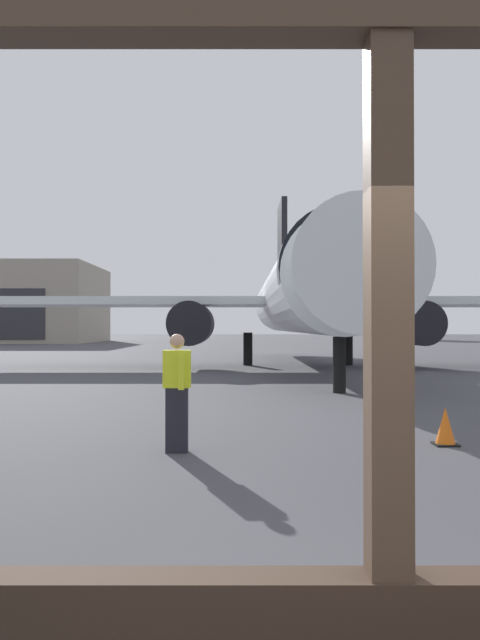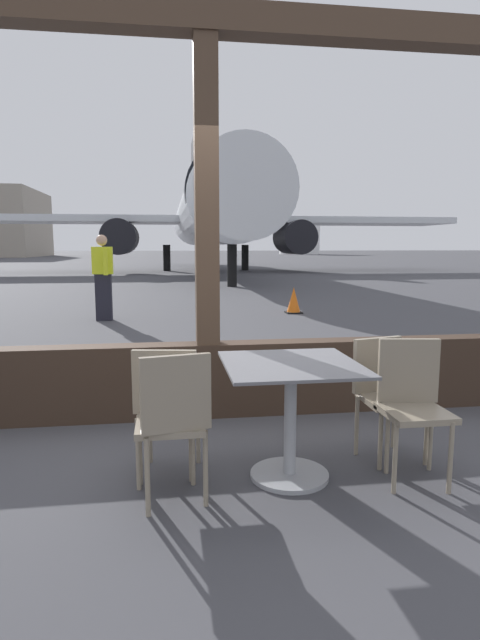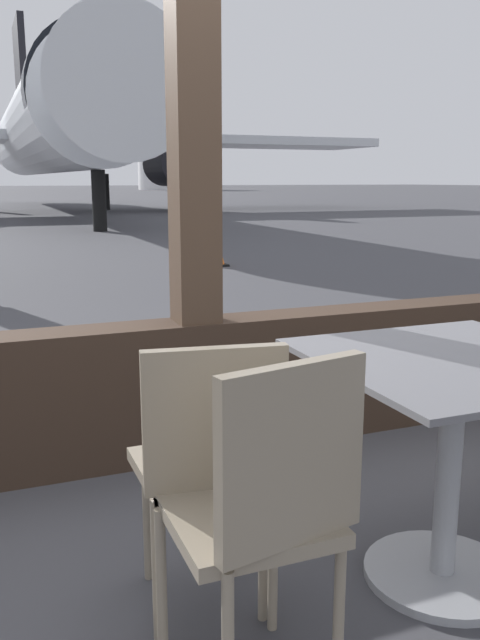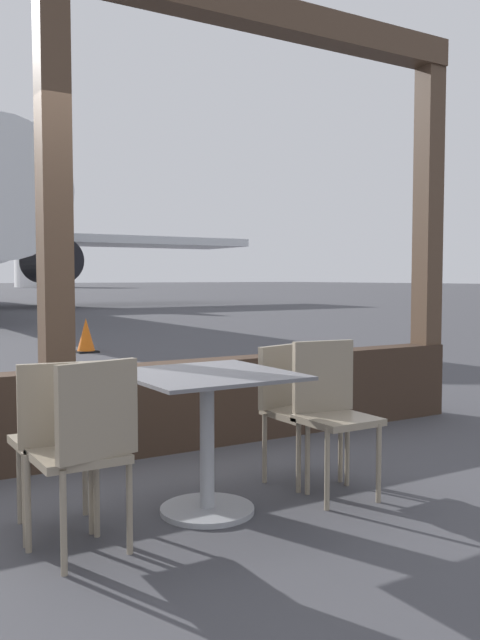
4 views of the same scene
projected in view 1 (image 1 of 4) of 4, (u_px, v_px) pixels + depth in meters
ground_plane at (248, 354)px, 42.98m from camera, size 220.00×220.00×0.00m
window_frame at (386, 455)px, 3.00m from camera, size 7.25×0.24×3.47m
airplane at (299, 295)px, 28.50m from camera, size 29.02×29.41×10.00m
ground_crew_worker at (174, 391)px, 9.23m from camera, size 0.40×0.54×1.74m
traffic_cone at (442, 427)px, 9.79m from camera, size 0.36×0.36×0.59m
fuel_storage_tank at (407, 319)px, 88.12m from camera, size 7.14×7.14×5.91m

